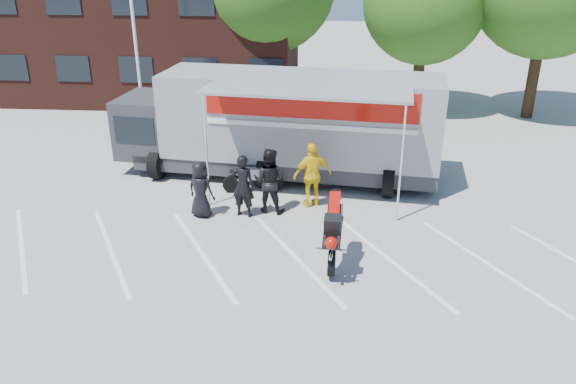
# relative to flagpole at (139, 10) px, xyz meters

# --- Properties ---
(ground) EXTENTS (100.00, 100.00, 0.00)m
(ground) POSITION_rel_flagpole_xyz_m (6.24, -10.00, -5.05)
(ground) COLOR #A0A19B
(ground) RESTS_ON ground
(parking_bay_lines) EXTENTS (18.09, 13.33, 0.01)m
(parking_bay_lines) POSITION_rel_flagpole_xyz_m (6.24, -9.00, -5.05)
(parking_bay_lines) COLOR white
(parking_bay_lines) RESTS_ON ground
(office_building) EXTENTS (18.00, 8.00, 7.00)m
(office_building) POSITION_rel_flagpole_xyz_m (-3.76, 8.00, -1.55)
(office_building) COLOR #441D15
(office_building) RESTS_ON ground
(flagpole) EXTENTS (1.61, 0.12, 8.00)m
(flagpole) POSITION_rel_flagpole_xyz_m (0.00, 0.00, 0.00)
(flagpole) COLOR white
(flagpole) RESTS_ON ground
(tree_mid) EXTENTS (5.44, 5.44, 7.68)m
(tree_mid) POSITION_rel_flagpole_xyz_m (11.24, 5.00, -0.11)
(tree_mid) COLOR #382314
(tree_mid) RESTS_ON ground
(transporter_truck) EXTENTS (11.51, 6.54, 3.49)m
(transporter_truck) POSITION_rel_flagpole_xyz_m (5.76, -3.54, -5.05)
(transporter_truck) COLOR gray
(transporter_truck) RESTS_ON ground
(parked_motorcycle) EXTENTS (2.03, 0.97, 1.02)m
(parked_motorcycle) POSITION_rel_flagpole_xyz_m (4.83, -4.97, -5.05)
(parked_motorcycle) COLOR #A8A8AC
(parked_motorcycle) RESTS_ON ground
(stunt_bike_rider) EXTENTS (0.96, 1.85, 2.12)m
(stunt_bike_rider) POSITION_rel_flagpole_xyz_m (7.40, -9.18, -5.05)
(stunt_bike_rider) COLOR black
(stunt_bike_rider) RESTS_ON ground
(spectator_leather_a) EXTENTS (0.95, 0.79, 1.66)m
(spectator_leather_a) POSITION_rel_flagpole_xyz_m (3.58, -6.83, -4.22)
(spectator_leather_a) COLOR black
(spectator_leather_a) RESTS_ON ground
(spectator_leather_b) EXTENTS (0.77, 0.59, 1.87)m
(spectator_leather_b) POSITION_rel_flagpole_xyz_m (4.80, -6.71, -4.12)
(spectator_leather_b) COLOR black
(spectator_leather_b) RESTS_ON ground
(spectator_leather_c) EXTENTS (1.05, 0.88, 1.95)m
(spectator_leather_c) POSITION_rel_flagpole_xyz_m (5.50, -6.37, -4.08)
(spectator_leather_c) COLOR black
(spectator_leather_c) RESTS_ON ground
(spectator_hivis) EXTENTS (1.28, 0.91, 2.01)m
(spectator_hivis) POSITION_rel_flagpole_xyz_m (6.75, -5.89, -4.05)
(spectator_hivis) COLOR yellow
(spectator_hivis) RESTS_ON ground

